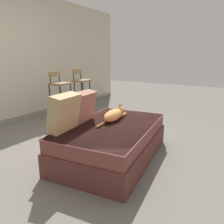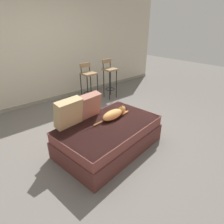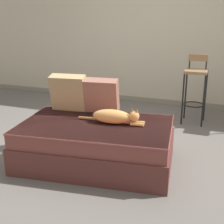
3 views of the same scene
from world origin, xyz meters
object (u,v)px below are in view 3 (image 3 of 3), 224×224
Objects in this scene: couch at (96,143)px; bar_stool_near_window at (196,82)px; throw_pillow_middle at (102,96)px; cat at (115,117)px; throw_pillow_corner at (69,92)px.

bar_stool_near_window reaches higher than couch.
throw_pillow_middle is 0.56× the size of cat.
cat is (0.68, -0.25, -0.15)m from throw_pillow_corner.
bar_stool_near_window is (0.92, 1.37, -0.05)m from throw_pillow_middle.
throw_pillow_middle is (0.40, 0.05, -0.01)m from throw_pillow_corner.
throw_pillow_middle is at bearing 132.23° from cat.
couch is 4.18× the size of throw_pillow_middle.
cat is at bearing -20.30° from throw_pillow_corner.
cat is 1.80m from bar_stool_near_window.
throw_pillow_corner is 0.60× the size of cat.
throw_pillow_corner reaches higher than throw_pillow_middle.
cat is at bearing 26.28° from couch.
bar_stool_near_window is at bearing 64.84° from couch.
bar_stool_near_window is (0.65, 1.68, 0.08)m from cat.
cat is (0.28, -0.30, -0.13)m from throw_pillow_middle.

